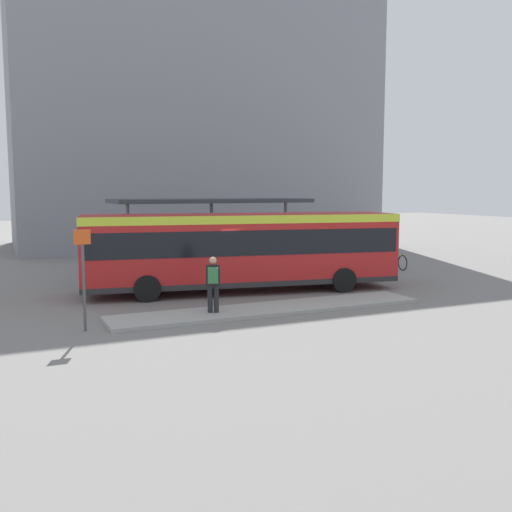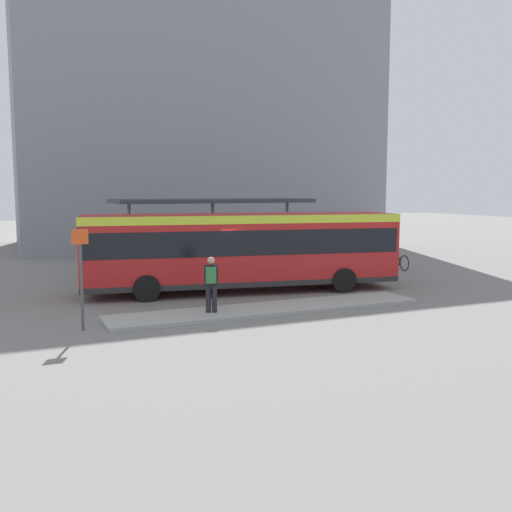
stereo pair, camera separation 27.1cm
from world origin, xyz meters
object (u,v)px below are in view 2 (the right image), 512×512
Objects in this scene: pedestrian_waiting at (211,281)px; potted_planter_far_side at (161,268)px; bicycle_orange at (398,262)px; city_bus at (242,246)px; potted_planter_near_shelter at (284,262)px; platform_sign at (81,275)px; bicycle_red at (387,260)px.

potted_planter_far_side is at bearing 20.31° from pedestrian_waiting.
bicycle_orange is at bearing -42.12° from pedestrian_waiting.
potted_planter_far_side is (-2.60, 2.28, -1.00)m from city_bus.
potted_planter_far_side is (-5.66, -0.26, 0.07)m from potted_planter_near_shelter.
bicycle_orange is at bearing 0.13° from potted_planter_near_shelter.
platform_sign is at bearing -138.50° from city_bus.
platform_sign reaches higher than potted_planter_far_side.
bicycle_red is at bearing 5.27° from potted_planter_far_side.
potted_planter_near_shelter is (5.63, 6.29, -0.44)m from pedestrian_waiting.
platform_sign is at bearing 113.78° from pedestrian_waiting.
potted_planter_far_side reaches higher than bicycle_red.
city_bus reaches higher than platform_sign.
pedestrian_waiting is at bearing -67.22° from bicycle_red.
pedestrian_waiting is at bearing -114.85° from city_bus.
platform_sign reaches higher than pedestrian_waiting.
bicycle_orange is (9.36, 2.55, -1.36)m from city_bus.
bicycle_orange is 11.97m from potted_planter_far_side.
potted_planter_far_side is (-11.89, -1.10, 0.36)m from bicycle_red.
bicycle_orange is (11.93, 6.30, -0.72)m from pedestrian_waiting.
potted_planter_near_shelter reaches higher than bicycle_orange.
bicycle_red is 1.23× the size of potted_planter_far_side.
bicycle_orange is 6.30m from potted_planter_near_shelter.
city_bus is 4.12m from potted_planter_near_shelter.
city_bus is at bearing -78.27° from bicycle_red.
city_bus is 9.51× the size of potted_planter_near_shelter.
potted_planter_near_shelter is 5.67m from potted_planter_far_side.
potted_planter_near_shelter is (-6.29, -0.01, 0.29)m from bicycle_orange.
potted_planter_far_side is at bearing -84.22° from bicycle_orange.
bicycle_red is 17.40m from platform_sign.
pedestrian_waiting is 0.62× the size of platform_sign.
city_bus is 6.79× the size of bicycle_orange.
bicycle_orange is 1.02× the size of bicycle_red.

